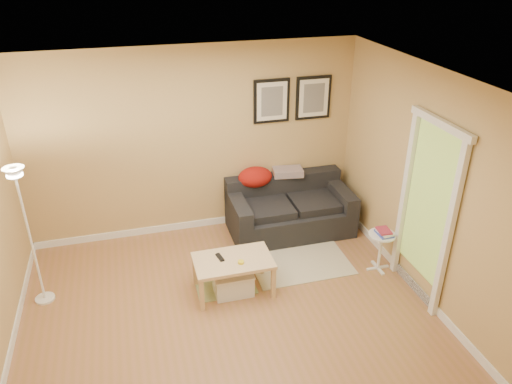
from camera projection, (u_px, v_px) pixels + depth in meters
floor at (229, 315)px, 5.46m from camera, size 4.50×4.50×0.00m
ceiling at (221, 84)px, 4.27m from camera, size 4.50×4.50×0.00m
wall_back at (194, 143)px, 6.58m from camera, size 4.50×0.00×4.50m
wall_front at (292, 362)px, 3.15m from camera, size 4.50×0.00×4.50m
wall_right at (425, 187)px, 5.40m from camera, size 0.00×4.00×4.00m
baseboard_back at (199, 223)px, 7.14m from camera, size 4.50×0.02×0.10m
baseboard_left at (10, 352)px, 4.90m from camera, size 0.02×4.00×0.10m
baseboard_right at (408, 279)px, 5.97m from camera, size 0.02×4.00×0.10m
sofa at (290, 208)px, 6.89m from camera, size 1.70×0.90×0.75m
red_throw at (255, 177)px, 6.87m from camera, size 0.48×0.36×0.28m
plaid_throw at (288, 172)px, 7.00m from camera, size 0.45×0.32×0.10m
framed_print_left at (272, 101)px, 6.59m from camera, size 0.50×0.04×0.60m
framed_print_right at (313, 98)px, 6.73m from camera, size 0.50×0.04×0.60m
area_rug at (300, 263)px, 6.34m from camera, size 1.25×0.85×0.01m
green_runner at (225, 285)px, 5.92m from camera, size 0.70×0.50×0.01m
coffee_table at (233, 275)px, 5.74m from camera, size 1.04×0.85×0.45m
remote_control at (220, 257)px, 5.66m from camera, size 0.08×0.17×0.02m
tape_roll at (241, 262)px, 5.56m from camera, size 0.07×0.07×0.03m
storage_bin at (233, 282)px, 5.75m from camera, size 0.46×0.34×0.28m
side_table at (380, 252)px, 6.12m from camera, size 0.34×0.34×0.51m
book_stack at (384, 232)px, 5.98m from camera, size 0.19×0.23×0.07m
floor_lamp at (31, 241)px, 5.34m from camera, size 0.22×0.22×1.69m
doorway at (425, 216)px, 5.39m from camera, size 0.12×1.01×2.13m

